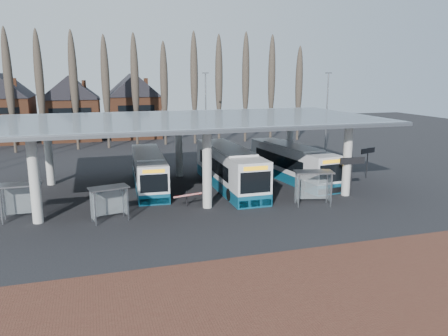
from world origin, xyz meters
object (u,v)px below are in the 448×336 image
object	(u,v)px
bus_3	(291,163)
shelter_2	(313,180)
bus_1	(149,171)
shelter_1	(109,196)
bus_2	(229,169)
shelter_0	(21,193)

from	to	relation	value
bus_3	shelter_2	xyz separation A→B (m)	(-2.03, -8.09, 0.37)
bus_1	shelter_2	distance (m)	14.66
bus_3	shelter_1	world-z (taller)	bus_3
bus_3	shelter_2	distance (m)	8.35
bus_1	shelter_2	bearing A→B (deg)	-35.12
bus_2	shelter_1	size ratio (longest dim) A/B	4.58
bus_1	bus_3	xyz separation A→B (m)	(13.53, -0.98, 0.09)
shelter_0	shelter_1	xyz separation A→B (m)	(5.80, -1.93, -0.13)
bus_2	shelter_0	distance (m)	17.08
bus_2	bus_1	bearing A→B (deg)	163.12
bus_1	shelter_1	bearing A→B (deg)	-111.30
bus_1	bus_2	xyz separation A→B (m)	(6.90, -2.10, 0.21)
bus_1	bus_3	size ratio (longest dim) A/B	0.94
shelter_0	bus_1	bearing A→B (deg)	33.74
bus_3	bus_1	bearing A→B (deg)	169.24
bus_1	shelter_2	size ratio (longest dim) A/B	3.66
shelter_2	bus_3	bearing A→B (deg)	89.66
bus_1	shelter_2	world-z (taller)	bus_1
bus_2	shelter_2	size ratio (longest dim) A/B	4.13
bus_1	shelter_1	distance (m)	9.22
bus_1	bus_2	distance (m)	7.21
bus_3	shelter_1	xyz separation A→B (m)	(-17.34, -7.41, 0.18)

